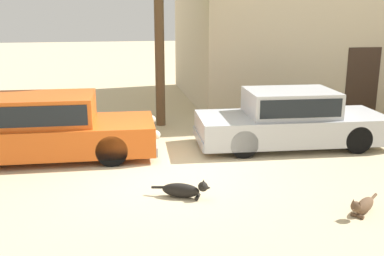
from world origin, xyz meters
name	(u,v)px	position (x,y,z in m)	size (l,w,h in m)	color
ground_plane	(165,175)	(0.00, 0.00, 0.00)	(80.00, 80.00, 0.00)	#CCB78E
parked_sedan_nearest	(47,127)	(-2.42, 1.61, 0.70)	(4.87, 1.94, 1.42)	#D15619
parked_sedan_second	(291,118)	(3.25, 1.50, 0.68)	(4.70, 1.97, 1.37)	#B2B5BA
stray_dog_spotted	(184,190)	(0.21, -1.17, 0.14)	(1.02, 0.48, 0.35)	black
stray_dog_tan	(363,206)	(2.96, -2.34, 0.14)	(0.81, 0.64, 0.33)	brown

